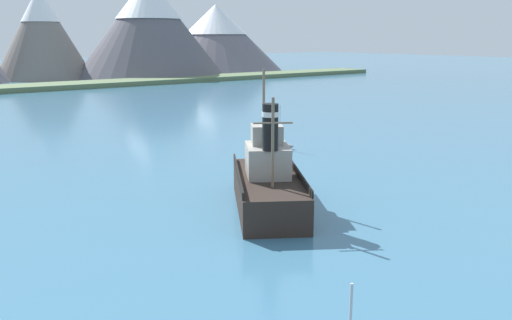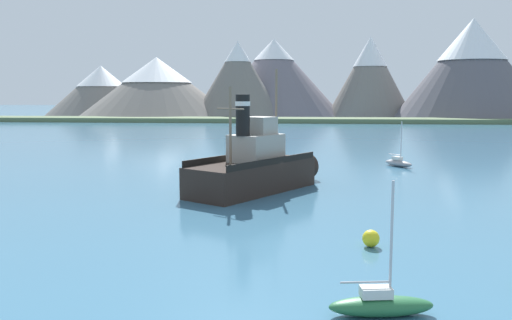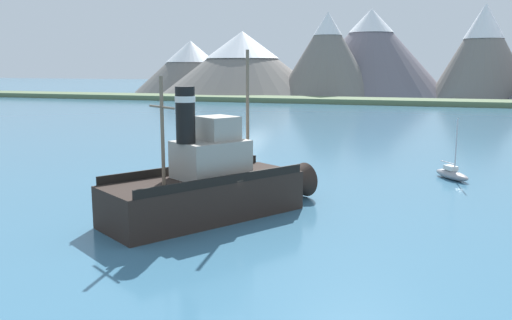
# 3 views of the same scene
# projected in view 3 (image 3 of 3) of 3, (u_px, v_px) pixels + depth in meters

# --- Properties ---
(ground_plane) EXTENTS (600.00, 600.00, 0.00)m
(ground_plane) POSITION_uv_depth(u_px,v_px,m) (229.00, 217.00, 32.52)
(ground_plane) COLOR teal
(mountain_ridge) EXTENTS (197.55, 63.51, 29.99)m
(mountain_ridge) POSITION_uv_depth(u_px,v_px,m) (440.00, 53.00, 152.55)
(mountain_ridge) COLOR slate
(mountain_ridge) RESTS_ON ground
(shoreline_strip) EXTENTS (240.00, 12.00, 1.20)m
(shoreline_strip) POSITION_uv_depth(u_px,v_px,m) (384.00, 101.00, 129.35)
(shoreline_strip) COLOR #5B704C
(shoreline_strip) RESTS_ON ground
(old_tugboat) EXTENTS (10.54, 13.98, 9.90)m
(old_tugboat) POSITION_uv_depth(u_px,v_px,m) (213.00, 186.00, 32.35)
(old_tugboat) COLOR #2D231E
(old_tugboat) RESTS_ON ground
(sailboat_grey) EXTENTS (3.07, 3.75, 4.90)m
(sailboat_grey) POSITION_uv_depth(u_px,v_px,m) (452.00, 174.00, 43.19)
(sailboat_grey) COLOR gray
(sailboat_grey) RESTS_ON ground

